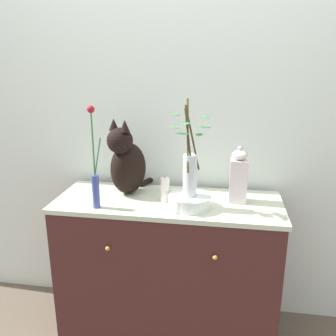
{
  "coord_description": "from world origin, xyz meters",
  "views": [
    {
      "loc": [
        0.29,
        -1.77,
        1.55
      ],
      "look_at": [
        0.0,
        0.0,
        1.01
      ],
      "focal_mm": 38.41,
      "sensor_mm": 36.0,
      "label": 1
    }
  ],
  "objects_px": {
    "sideboard": "(168,268)",
    "bowl_porcelain": "(189,201)",
    "vase_slim_green": "(95,176)",
    "vase_glass_clear": "(190,169)",
    "jar_lidded_porcelain": "(238,177)",
    "candle_pillar": "(165,190)",
    "cat_sitting": "(127,163)"
  },
  "relations": [
    {
      "from": "sideboard",
      "to": "bowl_porcelain",
      "type": "relative_size",
      "value": 5.54
    },
    {
      "from": "sideboard",
      "to": "vase_slim_green",
      "type": "relative_size",
      "value": 2.34
    },
    {
      "from": "vase_slim_green",
      "to": "vase_glass_clear",
      "type": "height_order",
      "value": "vase_glass_clear"
    },
    {
      "from": "vase_slim_green",
      "to": "vase_glass_clear",
      "type": "bearing_deg",
      "value": 9.28
    },
    {
      "from": "jar_lidded_porcelain",
      "to": "candle_pillar",
      "type": "bearing_deg",
      "value": -170.51
    },
    {
      "from": "vase_glass_clear",
      "to": "candle_pillar",
      "type": "distance_m",
      "value": 0.2
    },
    {
      "from": "cat_sitting",
      "to": "bowl_porcelain",
      "type": "height_order",
      "value": "cat_sitting"
    },
    {
      "from": "jar_lidded_porcelain",
      "to": "candle_pillar",
      "type": "xyz_separation_m",
      "value": [
        -0.38,
        -0.06,
        -0.07
      ]
    },
    {
      "from": "bowl_porcelain",
      "to": "candle_pillar",
      "type": "height_order",
      "value": "candle_pillar"
    },
    {
      "from": "bowl_porcelain",
      "to": "jar_lidded_porcelain",
      "type": "bearing_deg",
      "value": 26.61
    },
    {
      "from": "vase_slim_green",
      "to": "vase_glass_clear",
      "type": "xyz_separation_m",
      "value": [
        0.46,
        0.08,
        0.04
      ]
    },
    {
      "from": "vase_slim_green",
      "to": "sideboard",
      "type": "bearing_deg",
      "value": 24.58
    },
    {
      "from": "cat_sitting",
      "to": "candle_pillar",
      "type": "xyz_separation_m",
      "value": [
        0.23,
        -0.09,
        -0.11
      ]
    },
    {
      "from": "bowl_porcelain",
      "to": "vase_glass_clear",
      "type": "bearing_deg",
      "value": -100.22
    },
    {
      "from": "vase_slim_green",
      "to": "candle_pillar",
      "type": "height_order",
      "value": "vase_slim_green"
    },
    {
      "from": "vase_slim_green",
      "to": "candle_pillar",
      "type": "xyz_separation_m",
      "value": [
        0.33,
        0.14,
        -0.1
      ]
    },
    {
      "from": "vase_slim_green",
      "to": "vase_glass_clear",
      "type": "distance_m",
      "value": 0.47
    },
    {
      "from": "cat_sitting",
      "to": "jar_lidded_porcelain",
      "type": "bearing_deg",
      "value": -2.18
    },
    {
      "from": "vase_slim_green",
      "to": "jar_lidded_porcelain",
      "type": "distance_m",
      "value": 0.74
    },
    {
      "from": "sideboard",
      "to": "candle_pillar",
      "type": "relative_size",
      "value": 8.46
    },
    {
      "from": "vase_slim_green",
      "to": "jar_lidded_porcelain",
      "type": "bearing_deg",
      "value": 15.82
    },
    {
      "from": "bowl_porcelain",
      "to": "vase_glass_clear",
      "type": "height_order",
      "value": "vase_glass_clear"
    },
    {
      "from": "sideboard",
      "to": "vase_slim_green",
      "type": "distance_m",
      "value": 0.69
    },
    {
      "from": "vase_glass_clear",
      "to": "jar_lidded_porcelain",
      "type": "height_order",
      "value": "vase_glass_clear"
    },
    {
      "from": "vase_glass_clear",
      "to": "candle_pillar",
      "type": "relative_size",
      "value": 3.37
    },
    {
      "from": "sideboard",
      "to": "cat_sitting",
      "type": "xyz_separation_m",
      "value": [
        -0.24,
        0.07,
        0.59
      ]
    },
    {
      "from": "candle_pillar",
      "to": "jar_lidded_porcelain",
      "type": "bearing_deg",
      "value": 9.49
    },
    {
      "from": "vase_slim_green",
      "to": "jar_lidded_porcelain",
      "type": "xyz_separation_m",
      "value": [
        0.71,
        0.2,
        -0.03
      ]
    },
    {
      "from": "bowl_porcelain",
      "to": "vase_glass_clear",
      "type": "xyz_separation_m",
      "value": [
        -0.0,
        -0.0,
        0.17
      ]
    },
    {
      "from": "bowl_porcelain",
      "to": "vase_glass_clear",
      "type": "relative_size",
      "value": 0.45
    },
    {
      "from": "sideboard",
      "to": "vase_slim_green",
      "type": "height_order",
      "value": "vase_slim_green"
    },
    {
      "from": "sideboard",
      "to": "bowl_porcelain",
      "type": "xyz_separation_m",
      "value": [
        0.12,
        -0.08,
        0.45
      ]
    }
  ]
}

